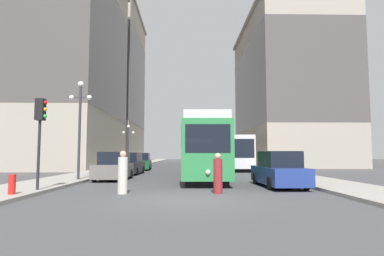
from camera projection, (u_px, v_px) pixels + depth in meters
ground_plane at (187, 200)px, 11.67m from camera, size 200.00×200.00×0.00m
sidewalk_left at (138, 164)px, 51.37m from camera, size 3.33×120.00×0.15m
sidewalk_right at (234, 164)px, 51.69m from camera, size 3.33×120.00×0.15m
streetcar at (203, 148)px, 22.88m from camera, size 2.88×14.78×3.89m
transit_bus at (233, 152)px, 35.20m from camera, size 2.81×12.62×3.45m
parked_car_left_near at (142, 162)px, 34.30m from camera, size 2.05×4.76×1.82m
parked_car_left_mid at (114, 167)px, 20.90m from camera, size 1.98×4.29×1.82m
parked_car_right_far at (279, 170)px, 16.50m from camera, size 1.95×4.85×1.82m
parked_car_left_far at (130, 164)px, 26.92m from camera, size 2.02×4.79×1.82m
pedestrian_crossing_near at (218, 175)px, 13.73m from camera, size 0.39×0.39×1.72m
pedestrian_crossing_far at (123, 174)px, 13.60m from camera, size 0.41×0.41×1.81m
traffic_light_near_left at (40, 119)px, 14.03m from camera, size 0.47×0.36×3.95m
lamp_post_left_near at (80, 115)px, 19.94m from camera, size 1.41×0.36×6.08m
lamp_post_left_far at (128, 139)px, 36.81m from camera, size 1.41×0.36×4.89m
fire_hydrant at (12, 184)px, 12.22m from camera, size 0.26×0.26×0.75m
building_left_corner at (108, 85)px, 62.90m from camera, size 12.25×20.42×29.57m
building_left_midblock at (50, 59)px, 40.73m from camera, size 16.35×20.35×26.75m
building_right_corner at (287, 91)px, 49.21m from camera, size 12.72×23.68×22.02m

